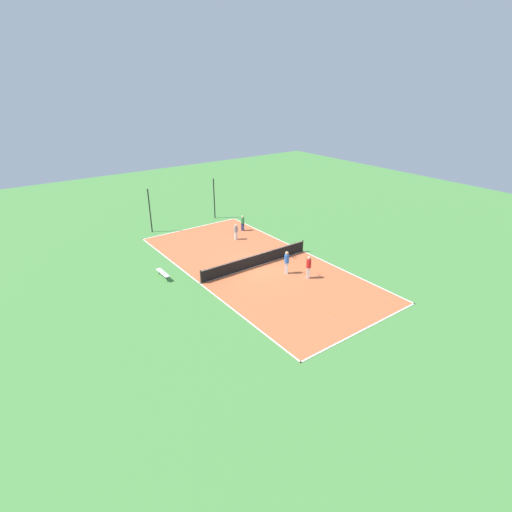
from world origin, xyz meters
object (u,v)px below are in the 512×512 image
(player_near_blue, at_px, (287,261))
(tennis_ball_near_net, at_px, (215,245))
(tennis_ball_far_baseline, at_px, (334,313))
(fence_post_back_right, at_px, (214,199))
(bench, at_px, (163,273))
(player_far_green, at_px, (243,222))
(tennis_ball_left_sideline, at_px, (391,298))
(tennis_ball_midcourt, at_px, (225,225))
(tennis_net, at_px, (256,260))
(fence_post_back_left, at_px, (150,211))
(player_coach_red, at_px, (309,266))
(player_baseline_gray, at_px, (236,231))

(player_near_blue, xyz_separation_m, tennis_ball_near_net, (-1.56, 8.04, -1.03))
(tennis_ball_far_baseline, height_order, fence_post_back_right, fence_post_back_right)
(bench, bearing_deg, player_far_green, -65.49)
(tennis_ball_left_sideline, height_order, fence_post_back_right, fence_post_back_right)
(player_near_blue, xyz_separation_m, tennis_ball_left_sideline, (3.28, -7.17, -1.03))
(tennis_ball_far_baseline, bearing_deg, player_near_blue, 78.28)
(tennis_ball_midcourt, bearing_deg, fence_post_back_right, 79.56)
(tennis_net, bearing_deg, tennis_ball_near_net, 94.49)
(tennis_ball_near_net, bearing_deg, fence_post_back_right, 59.29)
(tennis_ball_left_sideline, distance_m, fence_post_back_left, 23.47)
(tennis_ball_midcourt, xyz_separation_m, fence_post_back_left, (-6.66, 2.72, 2.09))
(fence_post_back_left, bearing_deg, player_coach_red, -71.46)
(tennis_ball_left_sideline, bearing_deg, fence_post_back_right, 92.13)
(bench, xyz_separation_m, player_near_blue, (7.97, -4.96, 0.70))
(tennis_ball_left_sideline, relative_size, fence_post_back_right, 0.02)
(bench, relative_size, fence_post_back_right, 0.41)
(player_far_green, height_order, tennis_ball_far_baseline, player_far_green)
(tennis_net, relative_size, bench, 5.71)
(player_near_blue, xyz_separation_m, fence_post_back_left, (-4.70, 14.81, 1.06))
(player_baseline_gray, bearing_deg, tennis_ball_far_baseline, -173.24)
(player_coach_red, height_order, player_far_green, player_coach_red)
(tennis_net, relative_size, tennis_ball_near_net, 148.42)
(player_coach_red, bearing_deg, tennis_ball_far_baseline, -165.50)
(bench, xyz_separation_m, player_far_green, (10.61, 4.84, 0.51))
(player_coach_red, bearing_deg, tennis_ball_midcourt, 33.68)
(tennis_net, height_order, tennis_ball_far_baseline, tennis_net)
(tennis_ball_left_sideline, bearing_deg, player_near_blue, 114.59)
(player_coach_red, xyz_separation_m, player_far_green, (1.85, 11.37, -0.16))
(tennis_ball_left_sideline, distance_m, tennis_ball_near_net, 15.96)
(tennis_ball_midcourt, height_order, fence_post_back_right, fence_post_back_right)
(player_baseline_gray, bearing_deg, fence_post_back_left, 54.84)
(tennis_ball_far_baseline, distance_m, fence_post_back_right, 21.50)
(bench, relative_size, player_near_blue, 0.96)
(player_near_blue, relative_size, tennis_ball_far_baseline, 26.94)
(player_coach_red, distance_m, fence_post_back_right, 16.50)
(player_baseline_gray, distance_m, tennis_ball_far_baseline, 14.65)
(tennis_ball_left_sideline, height_order, fence_post_back_left, fence_post_back_left)
(player_far_green, relative_size, fence_post_back_left, 0.36)
(bench, xyz_separation_m, player_coach_red, (8.77, -6.53, 0.67))
(tennis_net, height_order, fence_post_back_right, fence_post_back_right)
(player_baseline_gray, height_order, tennis_ball_near_net, player_baseline_gray)
(player_coach_red, relative_size, tennis_ball_midcourt, 26.34)
(tennis_ball_midcourt, distance_m, tennis_ball_near_net, 5.36)
(fence_post_back_right, bearing_deg, fence_post_back_left, 180.00)
(tennis_net, xyz_separation_m, bench, (-6.85, 2.52, -0.17))
(player_near_blue, distance_m, tennis_ball_midcourt, 12.29)
(player_far_green, distance_m, fence_post_back_left, 8.97)
(fence_post_back_left, bearing_deg, bench, -108.38)
(tennis_net, bearing_deg, tennis_ball_far_baseline, -91.18)
(player_far_green, distance_m, tennis_ball_midcourt, 2.53)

